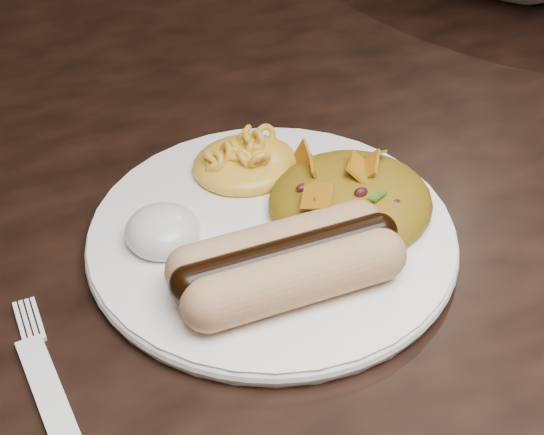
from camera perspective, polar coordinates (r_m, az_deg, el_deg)
name	(u,v)px	position (r m, az deg, el deg)	size (l,w,h in m)	color
table	(313,238)	(0.68, 2.80, -1.44)	(1.60, 0.90, 0.75)	black
plate	(272,237)	(0.53, 0.00, -1.33)	(0.23, 0.23, 0.01)	white
hotdog	(287,262)	(0.48, 1.03, -3.04)	(0.12, 0.07, 0.03)	#D9BD83
mac_and_cheese	(245,152)	(0.57, -1.85, 4.48)	(0.07, 0.07, 0.03)	yellow
sour_cream	(162,224)	(0.51, -7.56, -0.42)	(0.05, 0.05, 0.03)	silver
taco_salad	(352,189)	(0.53, 5.47, 1.98)	(0.11, 0.10, 0.05)	#B95C0D
fork	(53,405)	(0.46, -14.77, -12.28)	(0.02, 0.16, 0.00)	white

